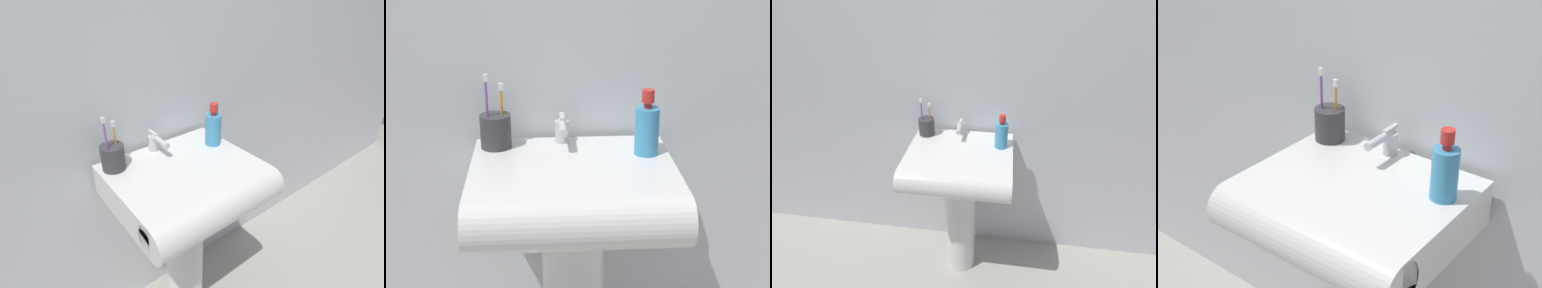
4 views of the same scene
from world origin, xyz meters
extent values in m
cube|color=silver|center=(0.00, 0.24, 1.20)|extent=(5.00, 0.05, 2.40)
cylinder|color=white|center=(0.00, 0.00, 0.36)|extent=(0.16, 0.16, 0.71)
cube|color=white|center=(0.00, 0.00, 0.77)|extent=(0.51, 0.40, 0.12)
cylinder|color=white|center=(0.00, -0.20, 0.77)|extent=(0.51, 0.12, 0.12)
cylinder|color=silver|center=(-0.02, 0.16, 0.86)|extent=(0.04, 0.04, 0.06)
cylinder|color=silver|center=(-0.02, 0.11, 0.89)|extent=(0.02, 0.10, 0.02)
cube|color=silver|center=(-0.02, 0.16, 0.90)|extent=(0.01, 0.06, 0.01)
cylinder|color=#38383D|center=(-0.20, 0.13, 0.88)|extent=(0.08, 0.08, 0.09)
cylinder|color=purple|center=(-0.22, 0.12, 0.93)|extent=(0.01, 0.01, 0.17)
cube|color=white|center=(-0.22, 0.12, 1.03)|extent=(0.01, 0.01, 0.02)
cylinder|color=orange|center=(-0.18, 0.14, 0.92)|extent=(0.01, 0.01, 0.14)
cube|color=white|center=(-0.18, 0.14, 1.00)|extent=(0.01, 0.01, 0.02)
cylinder|color=#3F99CC|center=(0.20, 0.06, 0.89)|extent=(0.06, 0.06, 0.13)
cylinder|color=red|center=(0.20, 0.06, 0.96)|extent=(0.02, 0.02, 0.01)
cylinder|color=red|center=(0.20, 0.06, 0.99)|extent=(0.03, 0.03, 0.03)
camera|label=1|loc=(-0.52, -0.73, 1.42)|focal=28.00mm
camera|label=2|loc=(-0.08, -1.36, 1.41)|focal=55.00mm
camera|label=3|loc=(0.19, -1.22, 1.62)|focal=28.00mm
camera|label=4|loc=(0.72, -0.97, 1.56)|focal=55.00mm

